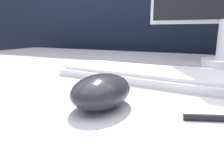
{
  "coord_description": "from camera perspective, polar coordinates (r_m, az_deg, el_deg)",
  "views": [
    {
      "loc": [
        0.13,
        -0.49,
        0.88
      ],
      "look_at": [
        -0.01,
        -0.2,
        0.8
      ],
      "focal_mm": 35.0,
      "sensor_mm": 36.0,
      "label": 1
    }
  ],
  "objects": [
    {
      "name": "computer_mouse_near",
      "position": [
        0.31,
        -2.73,
        -1.77
      ],
      "size": [
        0.08,
        0.11,
        0.05
      ],
      "rotation": [
        0.0,
        0.0,
        0.03
      ],
      "color": "#232328",
      "rests_on": "desk"
    },
    {
      "name": "partition_panel",
      "position": [
        1.24,
        19.45,
        5.32
      ],
      "size": [
        5.0,
        0.03,
        1.43
      ],
      "color": "black",
      "rests_on": "ground_plane"
    },
    {
      "name": "keyboard",
      "position": [
        0.49,
        9.08,
        2.47
      ],
      "size": [
        0.42,
        0.18,
        0.02
      ],
      "rotation": [
        0.0,
        0.0,
        -0.11
      ],
      "color": "silver",
      "rests_on": "desk"
    }
  ]
}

